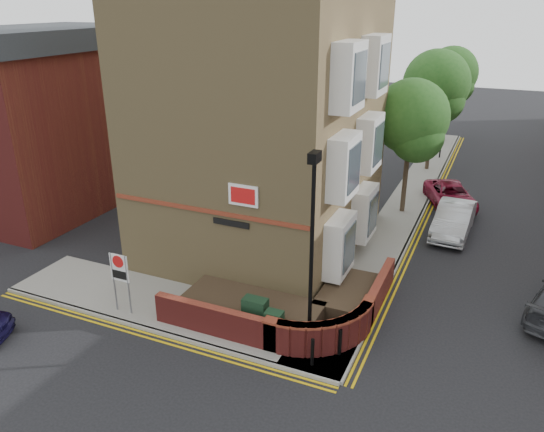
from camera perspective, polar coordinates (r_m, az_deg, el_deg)
The scene contains 22 objects.
ground at distance 16.87m, azimuth -2.80°, elevation -15.05°, with size 120.00×120.00×0.00m, color black.
pavement_corner at distance 19.40m, azimuth -10.20°, elevation -9.69°, with size 13.00×3.00×0.12m, color gray.
pavement_main at distance 30.00m, azimuth 14.53°, elevation 1.76°, with size 2.00×32.00×0.12m, color gray.
kerb_side at distance 18.40m, azimuth -12.82°, elevation -11.87°, with size 13.00×0.15×0.12m, color gray.
kerb_main_near at distance 29.87m, azimuth 16.40°, elevation 1.47°, with size 0.15×32.00×0.12m, color gray.
yellow_lines_side at distance 18.27m, azimuth -13.28°, elevation -12.40°, with size 13.00×0.28×0.01m, color gold.
yellow_lines_main at distance 29.87m, azimuth 16.87°, elevation 1.30°, with size 0.28×32.00×0.01m, color gold.
corner_building at distance 22.22m, azimuth -0.40°, elevation 11.94°, with size 8.95×10.40×13.60m.
garden_wall at distance 18.71m, azimuth 0.68°, elevation -10.82°, with size 6.80×6.00×1.20m, color maroon, non-canonical shape.
lamppost at distance 15.49m, azimuth 4.28°, elevation -4.13°, with size 0.25×0.50×6.30m.
utility_cabinet_large at distance 17.51m, azimuth -1.81°, elevation -10.59°, with size 0.80×0.45×1.20m, color #15301B.
utility_cabinet_small at distance 17.03m, azimuth 0.23°, elevation -11.83°, with size 0.55×0.40×1.10m, color #15301B.
bollard_near at distance 16.19m, azimuth 4.36°, elevation -14.38°, with size 0.11×0.11×0.90m, color black.
bollard_far at distance 16.67m, azimuth 7.32°, elevation -13.31°, with size 0.11×0.11×0.90m, color black.
zone_sign at distance 18.77m, azimuth -16.06°, elevation -5.86°, with size 0.72×0.07×2.20m.
side_building at distance 29.60m, azimuth -22.70°, elevation 9.56°, with size 6.40×10.40×9.00m.
tree_near at distance 26.86m, azimuth 14.72°, elevation 9.72°, with size 3.64×3.65×6.70m.
tree_mid at distance 34.58m, azimuth 17.22°, elevation 12.99°, with size 4.03×4.03×7.42m.
tree_far at distance 42.50m, azimuth 18.70°, elevation 14.01°, with size 3.81×3.81×7.00m.
traffic_light_assembly at distance 37.84m, azimuth 18.03°, elevation 9.89°, with size 0.20×0.16×4.20m.
silver_car_near at distance 26.07m, azimuth 18.96°, elevation -0.34°, with size 1.53×4.39×1.45m, color #A7ABAF.
red_car_main at distance 29.60m, azimuth 18.64°, elevation 2.13°, with size 2.00×4.34×1.21m, color maroon.
Camera 1 is at (6.16, -11.91, 10.23)m, focal length 35.00 mm.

